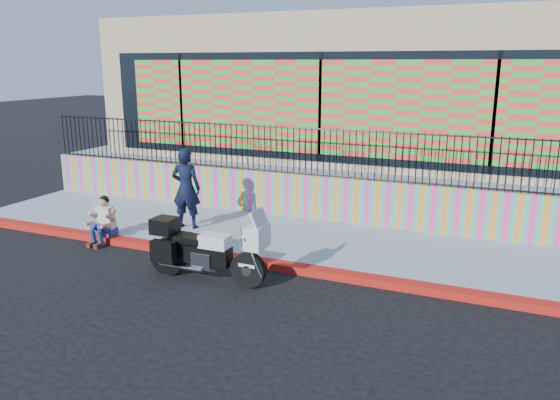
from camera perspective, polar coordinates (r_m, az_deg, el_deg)
The scene contains 10 objects.
ground at distance 11.15m, azimuth -3.08°, elevation -6.78°, with size 90.00×90.00×0.00m, color black.
red_curb at distance 11.12m, azimuth -3.09°, elevation -6.42°, with size 16.00×0.30×0.15m, color #B10C14.
sidewalk at distance 12.54m, azimuth 0.26°, elevation -3.98°, with size 16.00×3.00×0.15m, color #9298AF.
mural_wall at distance 13.80m, azimuth 2.87°, elevation 0.40°, with size 16.00×0.20×1.10m, color #F94183.
metal_fence at distance 13.57m, azimuth 2.93°, elevation 5.12°, with size 15.80×0.04×1.20m, color black, non-canonical shape.
elevated_platform at distance 18.57m, azimuth 8.40°, elevation 3.62°, with size 16.00×10.00×1.25m, color #9298AF.
storefront_building at distance 18.07m, azimuth 8.52°, elevation 11.70°, with size 14.00×8.06×4.00m.
police_motorcycle at distance 10.30m, azimuth -7.89°, elevation -5.02°, with size 2.39×0.79×1.49m.
police_officer at distance 13.02m, azimuth -9.79°, elevation 1.20°, with size 0.70×0.46×1.91m, color black.
seated_man at distance 12.88m, azimuth -18.13°, elevation -2.46°, with size 0.54×0.71×1.06m.
Camera 1 is at (4.66, -9.31, 3.99)m, focal length 35.00 mm.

